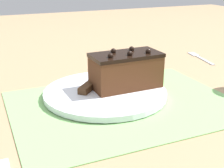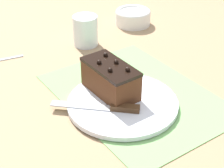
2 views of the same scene
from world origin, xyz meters
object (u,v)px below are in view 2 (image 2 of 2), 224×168
cake_plate (123,103)px  small_bowl (133,17)px  chocolate_cake (110,79)px  drinking_glass (85,31)px  serving_knife (110,107)px

cake_plate → small_bowl: bearing=139.7°
chocolate_cake → small_bowl: size_ratio=1.26×
cake_plate → chocolate_cake: 0.07m
cake_plate → drinking_glass: size_ratio=2.81×
serving_knife → small_bowl: size_ratio=1.36×
cake_plate → drinking_glass: bearing=163.1°
small_bowl → cake_plate: bearing=-40.3°
chocolate_cake → drinking_glass: 0.31m
serving_knife → small_bowl: bearing=0.5°
chocolate_cake → serving_knife: size_ratio=0.92×
cake_plate → drinking_glass: (-0.34, 0.10, 0.04)m
chocolate_cake → drinking_glass: chocolate_cake is taller
serving_knife → chocolate_cake: bearing=8.4°
drinking_glass → small_bowl: (-0.04, 0.22, -0.02)m
chocolate_cake → serving_knife: chocolate_cake is taller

